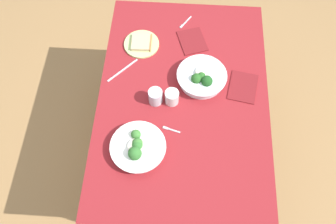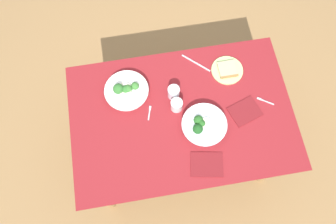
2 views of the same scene
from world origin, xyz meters
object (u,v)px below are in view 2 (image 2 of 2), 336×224
at_px(fork_by_far_bowl, 150,112).
at_px(napkin_folded_upper, 245,111).
at_px(fork_by_near_bowl, 265,101).
at_px(napkin_folded_lower, 207,164).
at_px(water_glass_side, 177,105).
at_px(broccoli_bowl_near, 203,125).
at_px(broccoli_bowl_far, 126,91).
at_px(water_glass_center, 174,92).
at_px(table_knife_left, 196,63).
at_px(bread_side_plate, 227,70).

distance_m(fork_by_far_bowl, napkin_folded_upper, 0.59).
bearing_deg(fork_by_near_bowl, napkin_folded_lower, 70.13).
height_order(water_glass_side, fork_by_near_bowl, water_glass_side).
bearing_deg(napkin_folded_lower, broccoli_bowl_near, 83.88).
height_order(broccoli_bowl_far, fork_by_far_bowl, broccoli_bowl_far).
bearing_deg(water_glass_center, fork_by_near_bowl, -13.69).
distance_m(broccoli_bowl_far, napkin_folded_upper, 0.75).
distance_m(broccoli_bowl_near, fork_by_near_bowl, 0.43).
bearing_deg(broccoli_bowl_far, table_knife_left, 16.04).
bearing_deg(table_knife_left, fork_by_near_bowl, -179.06).
bearing_deg(water_glass_side, napkin_folded_lower, -73.82).
bearing_deg(napkin_folded_upper, fork_by_near_bowl, 19.15).
xyz_separation_m(water_glass_side, table_knife_left, (0.18, 0.29, -0.04)).
distance_m(water_glass_side, fork_by_near_bowl, 0.55).
height_order(broccoli_bowl_near, table_knife_left, broccoli_bowl_near).
distance_m(bread_side_plate, fork_by_far_bowl, 0.57).
height_order(water_glass_center, water_glass_side, water_glass_center).
relative_size(broccoli_bowl_near, fork_by_near_bowl, 2.74).
distance_m(broccoli_bowl_near, napkin_folded_lower, 0.23).
relative_size(water_glass_center, table_knife_left, 0.40).
height_order(bread_side_plate, water_glass_side, water_glass_side).
bearing_deg(fork_by_far_bowl, water_glass_side, -72.63).
height_order(bread_side_plate, napkin_folded_upper, bread_side_plate).
distance_m(broccoli_bowl_near, fork_by_far_bowl, 0.34).
relative_size(broccoli_bowl_far, napkin_folded_upper, 1.53).
bearing_deg(broccoli_bowl_far, fork_by_far_bowl, -51.68).
relative_size(table_knife_left, napkin_folded_upper, 1.20).
distance_m(water_glass_center, napkin_folded_upper, 0.46).
relative_size(broccoli_bowl_near, napkin_folded_upper, 1.51).
height_order(water_glass_center, fork_by_near_bowl, water_glass_center).
bearing_deg(water_glass_side, bread_side_plate, 28.08).
bearing_deg(napkin_folded_lower, bread_side_plate, 66.05).
bearing_deg(water_glass_center, water_glass_side, -87.75).
distance_m(fork_by_near_bowl, table_knife_left, 0.50).
xyz_separation_m(fork_by_near_bowl, napkin_folded_upper, (-0.14, -0.05, 0.00)).
distance_m(fork_by_near_bowl, napkin_folded_upper, 0.15).
bearing_deg(bread_side_plate, broccoli_bowl_far, -176.00).
height_order(broccoli_bowl_far, fork_by_near_bowl, broccoli_bowl_far).
xyz_separation_m(fork_by_near_bowl, table_knife_left, (-0.37, 0.33, -0.00)).
bearing_deg(broccoli_bowl_near, bread_side_plate, 56.43).
bearing_deg(napkin_folded_upper, fork_by_far_bowl, 170.87).
bearing_deg(napkin_folded_lower, fork_by_near_bowl, 37.16).
xyz_separation_m(broccoli_bowl_far, napkin_folded_lower, (0.40, -0.53, -0.03)).
bearing_deg(broccoli_bowl_far, broccoli_bowl_near, -35.48).
bearing_deg(table_knife_left, napkin_folded_upper, 164.27).
height_order(bread_side_plate, fork_by_near_bowl, bread_side_plate).
relative_size(broccoli_bowl_near, fork_by_far_bowl, 2.91).
xyz_separation_m(water_glass_center, fork_by_near_bowl, (0.55, -0.13, -0.04)).
bearing_deg(water_glass_center, broccoli_bowl_far, 167.45).
height_order(broccoli_bowl_near, fork_by_near_bowl, broccoli_bowl_near).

